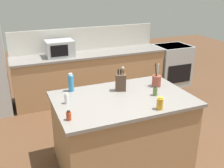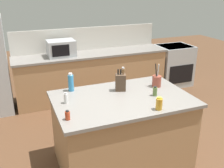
% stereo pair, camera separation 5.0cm
% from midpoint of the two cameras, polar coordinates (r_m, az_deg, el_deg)
% --- Properties ---
extents(ground_plane, '(14.00, 14.00, 0.00)m').
position_cam_midpoint_polar(ground_plane, '(3.70, 1.75, -16.31)').
color(ground_plane, brown).
extents(back_counter_run, '(3.08, 0.66, 0.94)m').
position_cam_midpoint_polar(back_counter_run, '(5.40, -4.83, 1.92)').
color(back_counter_run, '#A87C54').
rests_on(back_counter_run, ground_plane).
extents(wall_backsplash, '(3.04, 0.03, 0.46)m').
position_cam_midpoint_polar(wall_backsplash, '(5.51, -6.08, 9.80)').
color(wall_backsplash, beige).
rests_on(wall_backsplash, back_counter_run).
extents(kitchen_island, '(1.67, 1.09, 0.94)m').
position_cam_midpoint_polar(kitchen_island, '(3.43, 1.84, -10.07)').
color(kitchen_island, '#A87C54').
rests_on(kitchen_island, ground_plane).
extents(range_oven, '(0.76, 0.65, 0.92)m').
position_cam_midpoint_polar(range_oven, '(6.24, 12.60, 4.12)').
color(range_oven, '#ADB2B7').
rests_on(range_oven, ground_plane).
extents(microwave, '(0.51, 0.39, 0.30)m').
position_cam_midpoint_polar(microwave, '(5.09, -11.59, 7.61)').
color(microwave, '#ADB2B7').
rests_on(microwave, back_counter_run).
extents(knife_block, '(0.16, 0.14, 0.29)m').
position_cam_midpoint_polar(knife_block, '(3.38, 1.47, 0.38)').
color(knife_block, '#4C3828').
rests_on(knife_block, kitchen_island).
extents(utensil_crock, '(0.12, 0.12, 0.32)m').
position_cam_midpoint_polar(utensil_crock, '(3.57, 9.27, 0.76)').
color(utensil_crock, brown).
rests_on(utensil_crock, kitchen_island).
extents(spice_jar_paprika, '(0.05, 0.05, 0.10)m').
position_cam_midpoint_polar(spice_jar_paprika, '(2.73, -9.92, -6.82)').
color(spice_jar_paprika, '#B73D1E').
rests_on(spice_jar_paprika, kitchen_island).
extents(pepper_grinder, '(0.05, 0.05, 0.23)m').
position_cam_midpoint_polar(pepper_grinder, '(3.64, 1.97, 1.87)').
color(pepper_grinder, brown).
rests_on(pepper_grinder, kitchen_island).
extents(dish_soap_bottle, '(0.07, 0.07, 0.24)m').
position_cam_midpoint_polar(dish_soap_bottle, '(3.40, -9.34, 0.25)').
color(dish_soap_bottle, '#3384BC').
rests_on(dish_soap_bottle, kitchen_island).
extents(honey_jar, '(0.07, 0.07, 0.15)m').
position_cam_midpoint_polar(honey_jar, '(2.94, 9.90, -4.18)').
color(honey_jar, gold).
rests_on(honey_jar, kitchen_island).
extents(spice_jar_oregano, '(0.05, 0.05, 0.12)m').
position_cam_midpoint_polar(spice_jar_oregano, '(3.29, 8.95, -1.52)').
color(spice_jar_oregano, '#567038').
rests_on(spice_jar_oregano, kitchen_island).
extents(salt_shaker, '(0.05, 0.05, 0.13)m').
position_cam_midpoint_polar(salt_shaker, '(3.08, -10.35, -3.15)').
color(salt_shaker, silver).
rests_on(salt_shaker, kitchen_island).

